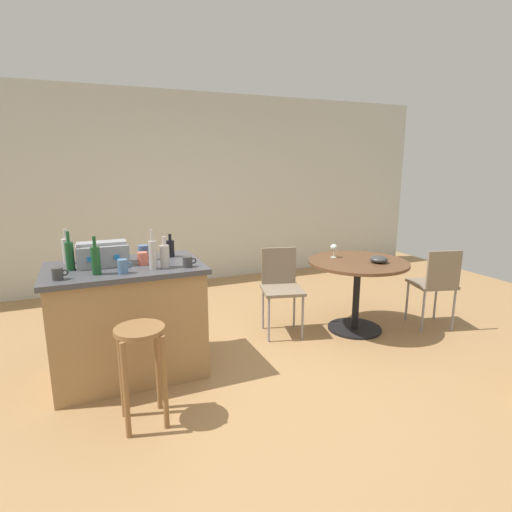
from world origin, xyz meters
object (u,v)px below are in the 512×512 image
(folding_chair_far, at_px, (281,284))
(bottle_6, at_px, (67,250))
(bottle_0, at_px, (70,255))
(wine_glass, at_px, (334,248))
(cup_4, at_px, (143,251))
(serving_bowl, at_px, (379,259))
(cup_1, at_px, (188,262))
(bottle_1, at_px, (153,254))
(kitchen_island, at_px, (128,320))
(cup_3, at_px, (123,266))
(cup_0, at_px, (58,274))
(wooden_stool, at_px, (141,355))
(bottle_4, at_px, (153,251))
(bottle_3, at_px, (170,248))
(bottle_5, at_px, (96,260))
(dining_table, at_px, (357,277))
(folding_chair_near, at_px, (436,282))
(bottle_2, at_px, (165,256))
(toolbox, at_px, (103,254))
(cup_2, at_px, (143,258))

(folding_chair_far, distance_m, bottle_6, 2.02)
(bottle_0, xyz_separation_m, wine_glass, (2.54, 0.23, -0.19))
(cup_4, bearing_deg, serving_bowl, -9.44)
(cup_1, xyz_separation_m, wine_glass, (1.69, 0.49, -0.12))
(cup_4, bearing_deg, bottle_1, -88.78)
(kitchen_island, xyz_separation_m, cup_3, (-0.03, -0.25, 0.52))
(cup_0, bearing_deg, wooden_stool, -47.35)
(bottle_4, bearing_deg, folding_chair_far, 6.70)
(bottle_3, relative_size, bottle_5, 0.71)
(dining_table, height_order, folding_chair_near, folding_chair_near)
(bottle_3, bearing_deg, bottle_6, 173.34)
(dining_table, relative_size, bottle_2, 4.15)
(kitchen_island, relative_size, bottle_5, 4.29)
(wooden_stool, height_order, bottle_3, bottle_3)
(wooden_stool, relative_size, bottle_5, 2.42)
(bottle_1, distance_m, wine_glass, 2.01)
(cup_1, xyz_separation_m, cup_4, (-0.27, 0.48, 0.01))
(cup_1, bearing_deg, bottle_2, 160.49)
(dining_table, height_order, folding_chair_far, folding_chair_far)
(bottle_0, bearing_deg, bottle_2, -16.57)
(bottle_2, height_order, bottle_5, bottle_5)
(bottle_4, relative_size, serving_bowl, 1.05)
(folding_chair_near, relative_size, cup_4, 7.04)
(bottle_5, bearing_deg, bottle_4, 34.34)
(dining_table, bearing_deg, bottle_5, -175.46)
(cup_3, bearing_deg, bottle_4, 52.77)
(kitchen_island, distance_m, bottle_3, 0.70)
(kitchen_island, height_order, cup_4, cup_4)
(bottle_2, bearing_deg, cup_0, -176.06)
(bottle_6, distance_m, cup_1, 1.01)
(bottle_2, relative_size, cup_4, 1.99)
(folding_chair_far, xyz_separation_m, cup_4, (-1.36, -0.03, 0.46))
(wooden_stool, height_order, dining_table, dining_table)
(bottle_1, distance_m, bottle_2, 0.10)
(kitchen_island, relative_size, cup_1, 10.97)
(bottle_5, xyz_separation_m, cup_0, (-0.26, -0.05, -0.07))
(cup_0, xyz_separation_m, wine_glass, (2.62, 0.48, -0.12))
(dining_table, distance_m, cup_4, 2.16)
(toolbox, bearing_deg, cup_1, -27.69)
(bottle_5, xyz_separation_m, cup_1, (0.67, -0.05, -0.07))
(kitchen_island, distance_m, cup_4, 0.60)
(bottle_6, xyz_separation_m, cup_4, (0.60, -0.03, -0.05))
(folding_chair_near, xyz_separation_m, serving_bowl, (-0.64, 0.15, 0.27))
(bottle_1, bearing_deg, bottle_2, 10.70)
(bottle_1, distance_m, bottle_4, 0.33)
(cup_0, height_order, cup_1, cup_0)
(folding_chair_near, bearing_deg, serving_bowl, 166.57)
(cup_1, bearing_deg, cup_2, 144.68)
(bottle_3, distance_m, serving_bowl, 2.06)
(cup_4, bearing_deg, cup_2, -99.13)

